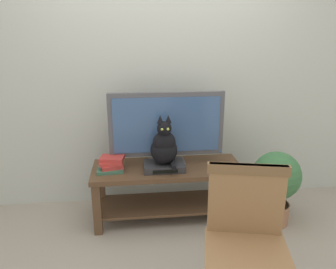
% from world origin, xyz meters
% --- Properties ---
extents(ground_plane, '(12.00, 12.00, 0.00)m').
position_xyz_m(ground_plane, '(0.00, 0.00, 0.00)').
color(ground_plane, gray).
extents(back_wall, '(7.00, 0.12, 2.80)m').
position_xyz_m(back_wall, '(0.00, 0.91, 1.40)').
color(back_wall, '#B7BCB2').
rests_on(back_wall, ground).
extents(tv_stand, '(1.36, 0.51, 0.51)m').
position_xyz_m(tv_stand, '(0.03, 0.45, 0.36)').
color(tv_stand, '#513823').
rests_on(tv_stand, ground).
extents(tv, '(1.03, 0.20, 0.67)m').
position_xyz_m(tv, '(0.03, 0.51, 0.88)').
color(tv, '#4C4C51').
rests_on(tv, tv_stand).
extents(media_box, '(0.36, 0.24, 0.06)m').
position_xyz_m(media_box, '(-0.01, 0.40, 0.54)').
color(media_box, '#2D2D30').
rests_on(media_box, tv_stand).
extents(cat, '(0.24, 0.30, 0.45)m').
position_xyz_m(cat, '(-0.01, 0.38, 0.74)').
color(cat, black).
rests_on(cat, media_box).
extents(wooden_chair, '(0.57, 0.57, 0.95)m').
position_xyz_m(wooden_chair, '(0.37, -0.70, 0.56)').
color(wooden_chair, olive).
rests_on(wooden_chair, ground).
extents(book_stack, '(0.25, 0.22, 0.12)m').
position_xyz_m(book_stack, '(-0.47, 0.43, 0.57)').
color(book_stack, '#38664C').
rests_on(book_stack, tv_stand).
extents(potted_plant, '(0.43, 0.43, 0.68)m').
position_xyz_m(potted_plant, '(0.99, 0.26, 0.40)').
color(potted_plant, '#9E6B4C').
rests_on(potted_plant, ground).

